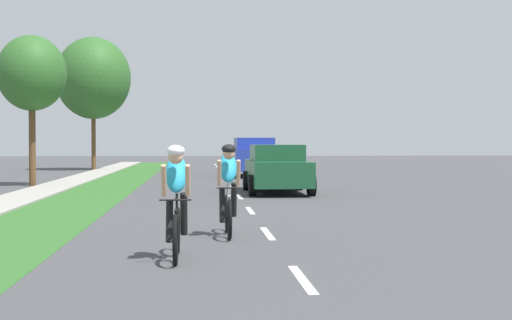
% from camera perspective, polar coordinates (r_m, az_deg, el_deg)
% --- Properties ---
extents(ground_plane, '(120.00, 120.00, 0.00)m').
position_cam_1_polar(ground_plane, '(21.92, -1.31, -2.80)').
color(ground_plane, '#424244').
extents(grass_verge, '(2.21, 70.00, 0.01)m').
position_cam_1_polar(grass_verge, '(22.12, -12.82, -2.79)').
color(grass_verge, '#2D6026').
rests_on(grass_verge, ground_plane).
extents(sidewalk_concrete, '(1.48, 70.00, 0.10)m').
position_cam_1_polar(sidewalk_concrete, '(22.45, -17.48, -2.76)').
color(sidewalk_concrete, '#9E998E').
rests_on(sidewalk_concrete, ground_plane).
extents(lane_markings_center, '(0.12, 53.49, 0.01)m').
position_cam_1_polar(lane_markings_center, '(25.90, -1.81, -2.14)').
color(lane_markings_center, white).
rests_on(lane_markings_center, ground_plane).
extents(cyclist_lead, '(0.42, 1.72, 1.58)m').
position_cam_1_polar(cyclist_lead, '(10.19, -6.17, -3.15)').
color(cyclist_lead, black).
rests_on(cyclist_lead, ground_plane).
extents(cyclist_trailing, '(0.42, 1.72, 1.58)m').
position_cam_1_polar(cyclist_trailing, '(12.63, -2.16, -2.25)').
color(cyclist_trailing, black).
rests_on(cyclist_trailing, ground_plane).
extents(sedan_dark_green, '(1.98, 4.30, 1.52)m').
position_cam_1_polar(sedan_dark_green, '(23.22, 1.64, -0.66)').
color(sedan_dark_green, '#194C2D').
rests_on(sedan_dark_green, ground_plane).
extents(suv_blue, '(2.15, 4.70, 1.79)m').
position_cam_1_polar(suv_blue, '(34.23, -0.15, 0.32)').
color(suv_blue, '#23389E').
rests_on(suv_blue, ground_plane).
extents(street_tree_near, '(2.49, 2.49, 5.47)m').
position_cam_1_polar(street_tree_near, '(28.08, -16.94, 6.39)').
color(street_tree_near, brown).
rests_on(street_tree_near, ground_plane).
extents(street_tree_far, '(4.19, 4.19, 7.49)m').
position_cam_1_polar(street_tree_far, '(42.71, -12.47, 6.19)').
color(street_tree_far, brown).
rests_on(street_tree_far, ground_plane).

